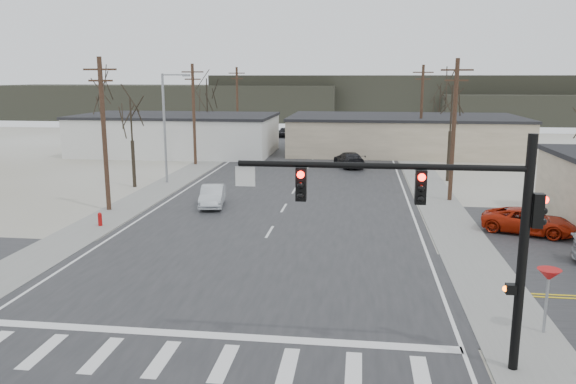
{
  "coord_description": "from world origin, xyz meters",
  "views": [
    {
      "loc": [
        5.02,
        -22.56,
        8.76
      ],
      "look_at": [
        1.19,
        7.04,
        2.6
      ],
      "focal_mm": 35.0,
      "sensor_mm": 36.0,
      "label": 1
    }
  ],
  "objects_px": {
    "car_far_a": "(349,159)",
    "car_far_b": "(284,132)",
    "traffic_signal_mast": "(457,219)",
    "car_parked_red": "(528,221)",
    "fire_hydrant": "(100,219)",
    "sedan_crossing": "(212,196)"
  },
  "relations": [
    {
      "from": "car_far_b",
      "to": "fire_hydrant",
      "type": "bearing_deg",
      "value": -100.44
    },
    {
      "from": "fire_hydrant",
      "to": "sedan_crossing",
      "type": "bearing_deg",
      "value": 48.73
    },
    {
      "from": "traffic_signal_mast",
      "to": "fire_hydrant",
      "type": "distance_m",
      "value": 23.39
    },
    {
      "from": "traffic_signal_mast",
      "to": "car_far_a",
      "type": "xyz_separation_m",
      "value": [
        -3.92,
        38.47,
        -3.89
      ]
    },
    {
      "from": "car_far_a",
      "to": "car_far_b",
      "type": "bearing_deg",
      "value": -87.08
    },
    {
      "from": "car_far_a",
      "to": "traffic_signal_mast",
      "type": "bearing_deg",
      "value": 78.2
    },
    {
      "from": "traffic_signal_mast",
      "to": "fire_hydrant",
      "type": "bearing_deg",
      "value": 141.87
    },
    {
      "from": "sedan_crossing",
      "to": "car_parked_red",
      "type": "xyz_separation_m",
      "value": [
        19.51,
        -4.33,
        -0.02
      ]
    },
    {
      "from": "car_far_b",
      "to": "car_far_a",
      "type": "bearing_deg",
      "value": -75.41
    },
    {
      "from": "traffic_signal_mast",
      "to": "car_parked_red",
      "type": "xyz_separation_m",
      "value": [
        6.69,
        15.88,
        -3.95
      ]
    },
    {
      "from": "traffic_signal_mast",
      "to": "car_far_b",
      "type": "distance_m",
      "value": 67.14
    },
    {
      "from": "car_parked_red",
      "to": "fire_hydrant",
      "type": "bearing_deg",
      "value": 116.32
    },
    {
      "from": "car_far_b",
      "to": "car_parked_red",
      "type": "relative_size",
      "value": 0.81
    },
    {
      "from": "traffic_signal_mast",
      "to": "car_far_a",
      "type": "bearing_deg",
      "value": 95.82
    },
    {
      "from": "traffic_signal_mast",
      "to": "fire_hydrant",
      "type": "height_order",
      "value": "traffic_signal_mast"
    },
    {
      "from": "traffic_signal_mast",
      "to": "car_far_b",
      "type": "xyz_separation_m",
      "value": [
        -14.05,
        65.53,
        -3.94
      ]
    },
    {
      "from": "car_parked_red",
      "to": "car_far_a",
      "type": "bearing_deg",
      "value": 47.6
    },
    {
      "from": "car_far_b",
      "to": "car_parked_red",
      "type": "bearing_deg",
      "value": -73.27
    },
    {
      "from": "sedan_crossing",
      "to": "car_far_a",
      "type": "xyz_separation_m",
      "value": [
        8.91,
        18.27,
        0.04
      ]
    },
    {
      "from": "traffic_signal_mast",
      "to": "car_parked_red",
      "type": "height_order",
      "value": "traffic_signal_mast"
    },
    {
      "from": "sedan_crossing",
      "to": "car_far_b",
      "type": "relative_size",
      "value": 1.06
    },
    {
      "from": "fire_hydrant",
      "to": "sedan_crossing",
      "type": "relative_size",
      "value": 0.2
    }
  ]
}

